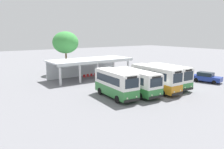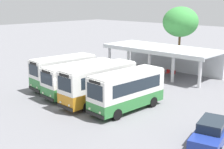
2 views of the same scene
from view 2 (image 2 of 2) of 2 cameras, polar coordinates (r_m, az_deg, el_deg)
ground_plane at (r=28.27m, az=-9.25°, el=-5.05°), size 180.00×180.00×0.00m
city_bus_nearest_orange at (r=32.14m, az=-9.05°, el=0.63°), size 2.81×7.07×3.33m
city_bus_second_in_row at (r=29.71m, az=-5.82°, el=-0.54°), size 2.79×7.90×3.12m
city_bus_middle_cream at (r=27.15m, az=-2.44°, el=-1.50°), size 2.31×7.76×3.43m
city_bus_fourth_amber at (r=25.36m, az=2.82°, el=-2.75°), size 2.59×7.24×3.31m
parked_car_flank at (r=20.70m, az=18.06°, el=-10.24°), size 2.74×4.79×1.62m
terminal_canopy at (r=38.87m, az=9.66°, el=4.06°), size 14.54×5.86×3.40m
waiting_chair_end_by_column at (r=39.18m, az=6.70°, el=1.08°), size 0.45×0.45×0.86m
waiting_chair_second_from_end at (r=38.83m, az=7.67°, el=0.94°), size 0.45×0.45×0.86m
waiting_chair_middle_seat at (r=38.43m, az=8.58°, el=0.77°), size 0.45×0.45×0.86m
waiting_chair_fourth_seat at (r=37.98m, az=9.46°, el=0.59°), size 0.45×0.45×0.86m
waiting_chair_fifth_seat at (r=37.57m, az=10.37°, el=0.41°), size 0.45×0.45×0.86m
waiting_chair_far_end_seat at (r=37.24m, az=11.38°, el=0.24°), size 0.45×0.45×0.86m
roadside_tree_behind_canopy at (r=44.43m, az=12.68°, el=9.57°), size 4.96×4.96×8.20m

